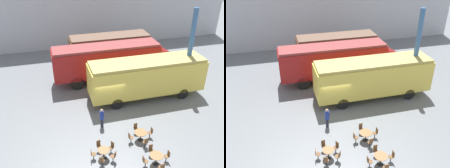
% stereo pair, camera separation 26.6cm
% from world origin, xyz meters
% --- Properties ---
extents(ground_plane, '(80.00, 80.00, 0.00)m').
position_xyz_m(ground_plane, '(0.00, 0.00, 0.00)').
color(ground_plane, slate).
extents(backdrop_wall, '(44.00, 0.15, 9.00)m').
position_xyz_m(backdrop_wall, '(0.00, 15.39, 4.50)').
color(backdrop_wall, '#B2B7C1').
rests_on(backdrop_wall, ground_plane).
extents(passenger_coach_wooden, '(9.12, 2.74, 3.71)m').
position_xyz_m(passenger_coach_wooden, '(2.40, 8.32, 2.19)').
color(passenger_coach_wooden, brown).
rests_on(passenger_coach_wooden, ground_plane).
extents(streamlined_locomotive, '(12.92, 2.57, 3.89)m').
position_xyz_m(streamlined_locomotive, '(1.90, 4.78, 2.35)').
color(streamlined_locomotive, maroon).
rests_on(streamlined_locomotive, ground_plane).
extents(passenger_coach_vintage, '(10.61, 2.88, 3.70)m').
position_xyz_m(passenger_coach_vintage, '(3.82, 0.66, 2.16)').
color(passenger_coach_vintage, '#E0C64C').
rests_on(passenger_coach_vintage, ground_plane).
extents(cafe_table_near, '(0.78, 0.78, 0.70)m').
position_xyz_m(cafe_table_near, '(-1.88, -5.98, 0.53)').
color(cafe_table_near, black).
rests_on(cafe_table_near, ground_plane).
extents(cafe_table_mid, '(0.88, 0.88, 0.74)m').
position_xyz_m(cafe_table_mid, '(1.28, -7.39, 0.59)').
color(cafe_table_mid, black).
rests_on(cafe_table_mid, ground_plane).
extents(cafe_table_far, '(0.92, 0.92, 0.71)m').
position_xyz_m(cafe_table_far, '(1.14, -4.97, 0.57)').
color(cafe_table_far, black).
rests_on(cafe_table_far, ground_plane).
extents(cafe_chair_0, '(0.36, 0.38, 0.87)m').
position_xyz_m(cafe_chair_0, '(-2.04, -5.23, 0.51)').
color(cafe_chair_0, black).
rests_on(cafe_chair_0, ground_plane).
extents(cafe_chair_1, '(0.37, 0.36, 0.87)m').
position_xyz_m(cafe_chair_1, '(-2.64, -5.90, 0.51)').
color(cafe_chair_1, black).
rests_on(cafe_chair_1, ground_plane).
extents(cafe_chair_2, '(0.38, 0.40, 0.87)m').
position_xyz_m(cafe_chair_2, '(-2.19, -6.67, 0.51)').
color(cafe_chair_2, black).
rests_on(cafe_chair_2, ground_plane).
extents(cafe_chair_3, '(0.40, 0.40, 0.87)m').
position_xyz_m(cafe_chair_3, '(-1.32, -6.48, 0.51)').
color(cafe_chair_3, black).
rests_on(cafe_chair_3, ground_plane).
extents(cafe_chair_4, '(0.40, 0.39, 0.87)m').
position_xyz_m(cafe_chair_4, '(-1.22, -5.59, 0.51)').
color(cafe_chair_4, black).
rests_on(cafe_chair_4, ground_plane).
extents(cafe_chair_5, '(0.36, 0.36, 0.87)m').
position_xyz_m(cafe_chair_5, '(1.26, -6.58, 0.51)').
color(cafe_chair_5, black).
rests_on(cafe_chair_5, ground_plane).
extents(cafe_chair_6, '(0.36, 0.36, 0.87)m').
position_xyz_m(cafe_chair_6, '(0.47, -7.41, 0.51)').
color(cafe_chair_6, black).
rests_on(cafe_chair_6, ground_plane).
extents(cafe_chair_7, '(0.36, 0.36, 0.87)m').
position_xyz_m(cafe_chair_7, '(1.29, -8.20, 0.51)').
color(cafe_chair_7, black).
rests_on(cafe_chair_7, ground_plane).
extents(cafe_chair_8, '(0.36, 0.36, 0.87)m').
position_xyz_m(cafe_chair_8, '(2.09, -7.38, 0.51)').
color(cafe_chair_8, black).
rests_on(cafe_chair_8, ground_plane).
extents(cafe_chair_9, '(0.36, 0.36, 0.87)m').
position_xyz_m(cafe_chair_9, '(0.31, -5.03, 0.51)').
color(cafe_chair_9, black).
rests_on(cafe_chair_9, ground_plane).
extents(cafe_chair_10, '(0.36, 0.36, 0.87)m').
position_xyz_m(cafe_chair_10, '(1.21, -5.79, 0.51)').
color(cafe_chair_10, black).
rests_on(cafe_chair_10, ground_plane).
extents(cafe_chair_11, '(0.36, 0.36, 0.87)m').
position_xyz_m(cafe_chair_11, '(1.97, -4.90, 0.51)').
color(cafe_chair_11, black).
rests_on(cafe_chair_11, ground_plane).
extents(cafe_chair_12, '(0.36, 0.36, 0.87)m').
position_xyz_m(cafe_chair_12, '(1.07, -4.14, 0.51)').
color(cafe_chair_12, black).
rests_on(cafe_chair_12, ground_plane).
extents(visitor_person, '(0.34, 0.34, 1.68)m').
position_xyz_m(visitor_person, '(-1.22, -2.72, 0.91)').
color(visitor_person, '#262633').
rests_on(visitor_person, ground_plane).
extents(support_pillar, '(0.44, 0.44, 8.00)m').
position_xyz_m(support_pillar, '(8.00, 0.80, 4.00)').
color(support_pillar, '#386093').
rests_on(support_pillar, ground_plane).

